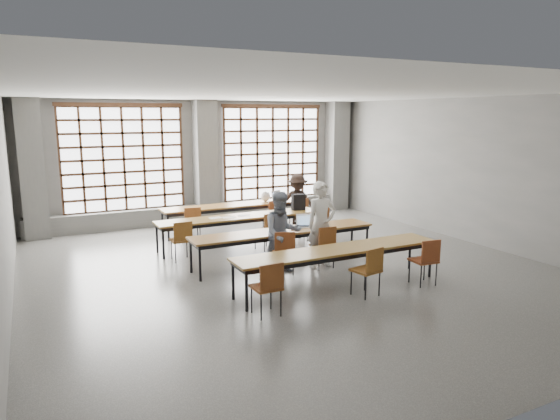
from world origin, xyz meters
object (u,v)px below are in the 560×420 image
object	(u,v)px
student_female	(282,233)
chair_back_left	(192,221)
desk_row_c	(284,233)
phone	(294,230)
chair_mid_left	(182,237)
chair_front_right	(324,243)
student_back	(297,202)
plastic_bag	(266,196)
mouse	(323,225)
backpack	(298,202)
chair_mid_right	(319,222)
student_male	(321,225)
green_box	(280,227)
chair_near_right	(426,257)
chair_near_mid	(369,267)
desk_row_a	(236,207)
desk_row_b	(240,219)
chair_near_left	(268,283)
desk_row_d	(339,252)
laptop_back	(279,198)
laptop_front	(305,223)
chair_back_mid	(273,213)
chair_front_left	(284,248)
chair_back_right	(300,210)
red_pouch	(266,284)
chair_mid_centre	(268,227)

from	to	relation	value
student_female	chair_back_left	bearing A→B (deg)	114.50
desk_row_c	phone	size ratio (longest dim) A/B	30.77
chair_mid_left	chair_front_right	bearing A→B (deg)	-35.92
student_back	plastic_bag	bearing A→B (deg)	162.21
mouse	backpack	world-z (taller)	backpack
chair_back_left	chair_mid_right	bearing A→B (deg)	-28.81
chair_mid_left	phone	xyz separation A→B (m)	(2.03, -1.25, 0.20)
student_male	mouse	distance (m)	0.61
chair_mid_left	green_box	world-z (taller)	chair_mid_left
chair_near_right	desk_row_c	bearing A→B (deg)	125.65
student_female	student_back	xyz separation A→B (m)	(2.14, 3.28, -0.06)
desk_row_c	chair_front_right	world-z (taller)	chair_front_right
chair_mid_right	student_male	distance (m)	1.94
chair_near_mid	plastic_bag	size ratio (longest dim) A/B	3.08
chair_mid_left	student_back	size ratio (longest dim) A/B	0.59
desk_row_a	plastic_bag	distance (m)	0.93
desk_row_a	chair_back_left	size ratio (longest dim) A/B	4.55
chair_mid_right	student_male	size ratio (longest dim) A/B	0.50
desk_row_b	chair_near_mid	bearing A→B (deg)	-80.77
phone	chair_front_right	bearing A→B (deg)	-51.68
phone	student_back	bearing A→B (deg)	59.99
chair_near_left	desk_row_d	bearing A→B (deg)	20.33
chair_back_left	laptop_back	xyz separation A→B (m)	(2.74, 0.73, 0.25)
student_male	laptop_front	bearing A→B (deg)	95.29
chair_back_mid	chair_near_mid	xyz separation A→B (m)	(-0.63, -5.02, 0.00)
desk_row_b	chair_front_left	xyz separation A→B (m)	(-0.07, -2.40, -0.13)
chair_front_right	green_box	bearing A→B (deg)	132.43
chair_front_right	student_male	size ratio (longest dim) A/B	0.50
desk_row_d	student_back	xyz separation A→B (m)	(1.64, 4.52, 0.09)
mouse	chair_mid_left	bearing A→B (deg)	157.40
green_box	laptop_back	bearing A→B (deg)	63.88
desk_row_b	student_back	world-z (taller)	student_back
chair_back_right	chair_near_right	world-z (taller)	same
laptop_back	student_male	bearing A→B (deg)	-104.02
desk_row_a	backpack	bearing A→B (deg)	-52.71
chair_front_left	student_male	bearing A→B (deg)	7.73
chair_front_left	red_pouch	size ratio (longest dim) A/B	4.40
desk_row_d	chair_near_mid	world-z (taller)	chair_near_mid
laptop_back	chair_front_left	bearing A→B (deg)	-115.29
mouse	chair_front_right	bearing A→B (deg)	-120.00
laptop_back	mouse	xyz separation A→B (m)	(-0.62, -3.40, -0.04)
desk_row_a	chair_front_right	world-z (taller)	chair_front_right
chair_front_left	green_box	size ratio (longest dim) A/B	3.52
desk_row_c	laptop_back	bearing A→B (deg)	65.11
chair_mid_centre	student_female	size ratio (longest dim) A/B	0.54
chair_mid_right	chair_near_mid	size ratio (longest dim) A/B	1.00
chair_mid_right	backpack	xyz separation A→B (m)	(-0.21, 0.68, 0.39)
desk_row_c	laptop_back	xyz separation A→B (m)	(1.57, 3.38, 0.13)
desk_row_a	student_back	size ratio (longest dim) A/B	2.67
chair_near_left	chair_near_mid	size ratio (longest dim) A/B	1.00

